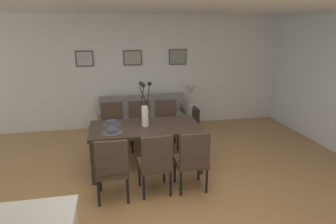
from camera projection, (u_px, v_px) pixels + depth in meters
name	position (u px, v px, depth m)	size (l,w,h in m)	color
ground_plane	(157.00, 197.00, 4.00)	(9.00, 9.00, 0.00)	#A87A47
back_wall_panel	(134.00, 72.00, 6.69)	(9.00, 0.10, 2.60)	silver
dining_table	(145.00, 130.00, 4.70)	(1.80, 0.94, 0.74)	#33261E
dining_chair_near_left	(112.00, 167.00, 3.79)	(0.45, 0.45, 0.92)	#3D2D23
dining_chair_near_right	(113.00, 124.00, 5.48)	(0.45, 0.45, 0.92)	#3D2D23
dining_chair_far_left	(155.00, 161.00, 3.95)	(0.46, 0.46, 0.92)	#3D2D23
dining_chair_far_right	(140.00, 123.00, 5.58)	(0.44, 0.44, 0.92)	#3D2D23
dining_chair_mid_left	(192.00, 158.00, 4.04)	(0.44, 0.44, 0.92)	#3D2D23
dining_chair_mid_right	(166.00, 122.00, 5.64)	(0.47, 0.47, 0.92)	#3D2D23
centerpiece_vase	(145.00, 110.00, 4.60)	(0.21, 0.23, 0.73)	white
placemat_near_left	(112.00, 133.00, 4.38)	(0.32, 0.32, 0.01)	#4C4742
bowl_near_left	(112.00, 130.00, 4.37)	(0.17, 0.17, 0.07)	#475166
placemat_near_right	(112.00, 124.00, 4.78)	(0.32, 0.32, 0.01)	#4C4742
bowl_near_right	(112.00, 122.00, 4.77)	(0.17, 0.17, 0.07)	#475166
sofa	(144.00, 120.00, 6.49)	(1.99, 0.84, 0.80)	gray
side_table	(190.00, 119.00, 6.65)	(0.36, 0.36, 0.52)	black
table_lamp	(190.00, 92.00, 6.48)	(0.22, 0.22, 0.51)	beige
framed_picture_left	(85.00, 59.00, 6.32)	(0.38, 0.03, 0.35)	#473828
framed_picture_center	(133.00, 58.00, 6.53)	(0.42, 0.03, 0.35)	#473828
framed_picture_right	(178.00, 57.00, 6.73)	(0.43, 0.03, 0.36)	#473828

